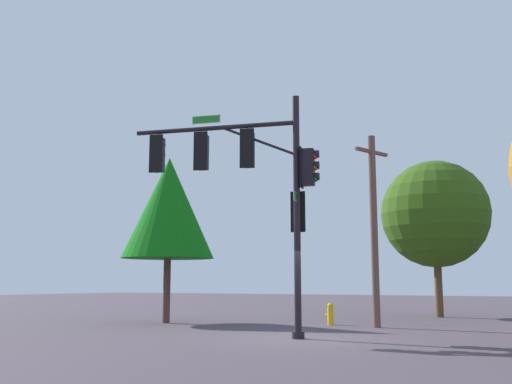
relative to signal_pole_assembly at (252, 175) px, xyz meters
name	(u,v)px	position (x,y,z in m)	size (l,w,h in m)	color
ground_plane	(298,339)	(-1.38, -0.27, -4.83)	(120.00, 120.00, 0.00)	#473C45
signal_pole_assembly	(252,175)	(0.00, 0.00, 0.00)	(5.77, 2.05, 7.20)	black
utility_pole	(374,226)	(-2.06, -5.51, -1.17)	(0.73, 1.73, 7.03)	brown
fire_hydrant	(330,314)	(-0.11, -5.97, -4.42)	(0.33, 0.24, 0.83)	yellow
tree_mid	(435,214)	(-2.71, -13.15, 0.00)	(5.10, 5.10, 7.39)	brown
tree_far	(169,208)	(6.04, -3.82, -0.20)	(3.74, 3.74, 6.72)	#53332D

